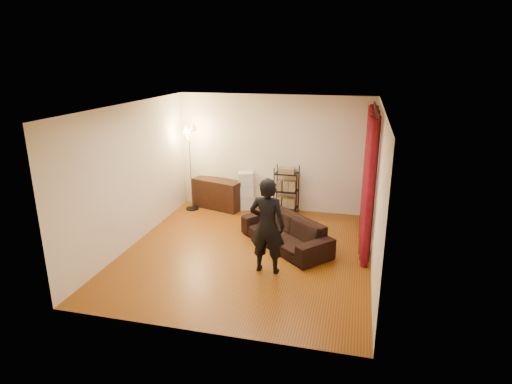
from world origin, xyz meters
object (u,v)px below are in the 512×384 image
(person, at_px, (267,226))
(media_cabinet, at_px, (217,194))
(storage_boxes, at_px, (246,191))
(wire_shelf, at_px, (286,191))
(sofa, at_px, (285,232))
(floor_lamp, at_px, (190,169))

(person, height_order, media_cabinet, person)
(storage_boxes, xyz_separation_m, wire_shelf, (1.00, -0.11, 0.11))
(storage_boxes, bearing_deg, media_cabinet, -172.89)
(wire_shelf, bearing_deg, storage_boxes, 164.16)
(sofa, xyz_separation_m, media_cabinet, (-1.97, 1.78, 0.06))
(media_cabinet, height_order, floor_lamp, floor_lamp)
(media_cabinet, xyz_separation_m, wire_shelf, (1.68, -0.02, 0.21))
(person, distance_m, floor_lamp, 3.55)
(floor_lamp, bearing_deg, sofa, -31.23)
(sofa, relative_size, floor_lamp, 0.99)
(person, bearing_deg, floor_lamp, -44.93)
(person, distance_m, media_cabinet, 3.42)
(floor_lamp, bearing_deg, person, -47.27)
(person, height_order, wire_shelf, person)
(sofa, distance_m, wire_shelf, 1.80)
(sofa, distance_m, person, 1.20)
(person, height_order, floor_lamp, floor_lamp)
(person, xyz_separation_m, floor_lamp, (-2.40, 2.60, 0.17))
(wire_shelf, bearing_deg, sofa, -90.42)
(sofa, height_order, wire_shelf, wire_shelf)
(storage_boxes, distance_m, wire_shelf, 1.01)
(media_cabinet, relative_size, storage_boxes, 1.33)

